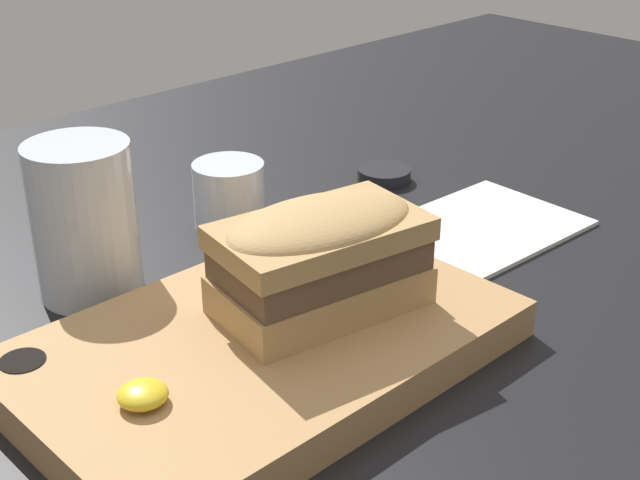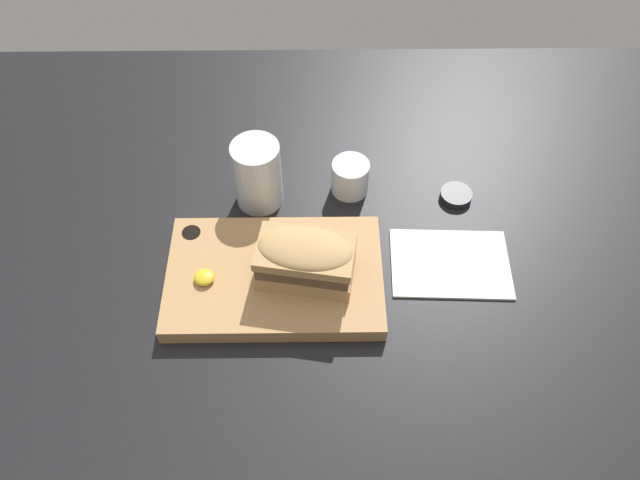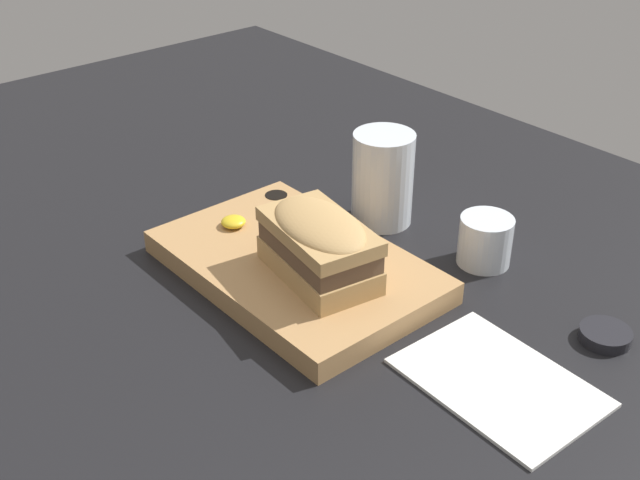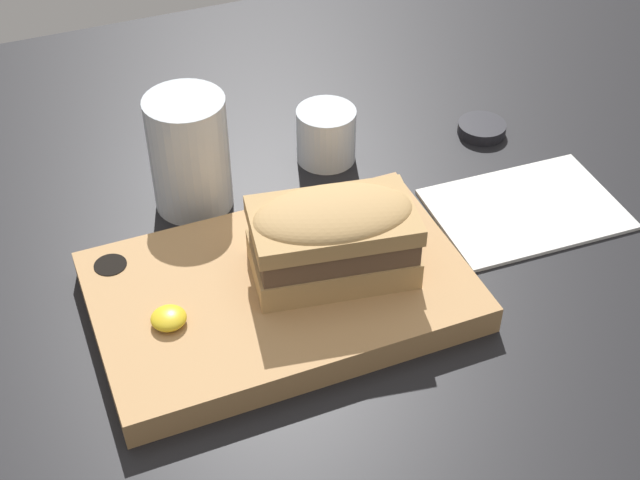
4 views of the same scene
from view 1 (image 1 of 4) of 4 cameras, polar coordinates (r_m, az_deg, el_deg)
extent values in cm
cube|color=black|center=(65.65, 4.13, -6.77)|extent=(193.08, 124.39, 2.00)
cube|color=tan|center=(61.09, -3.62, -6.82)|extent=(33.07, 21.27, 2.78)
cylinder|color=black|center=(60.38, -18.44, -7.85)|extent=(2.98, 2.98, 1.39)
cube|color=tan|center=(62.09, 0.03, -3.21)|extent=(15.41, 10.44, 2.73)
cube|color=brown|center=(60.93, 0.03, -1.18)|extent=(14.79, 10.03, 2.21)
cube|color=tan|center=(60.07, 0.03, 0.45)|extent=(15.41, 10.44, 1.64)
ellipsoid|color=tan|center=(59.78, 0.03, 1.04)|extent=(15.10, 10.24, 2.46)
ellipsoid|color=gold|center=(54.03, -11.28, -9.67)|extent=(3.06, 3.06, 1.22)
cylinder|color=silver|center=(69.92, -14.84, 1.20)|extent=(7.97, 7.97, 12.31)
cylinder|color=silver|center=(71.27, -14.55, -1.12)|extent=(7.01, 7.01, 5.54)
cylinder|color=silver|center=(80.49, -5.83, 2.87)|extent=(6.44, 6.44, 6.06)
cylinder|color=#5B141E|center=(80.66, -5.82, 2.58)|extent=(5.79, 5.79, 4.79)
cube|color=white|center=(81.47, 10.00, 0.71)|extent=(19.26, 13.85, 0.40)
cylinder|color=black|center=(91.36, 4.13, 4.20)|extent=(5.45, 5.45, 1.30)
camera|label=2|loc=(0.63, 98.10, 52.39)|focal=35.00mm
camera|label=3|loc=(0.97, 59.16, 25.45)|focal=45.00mm
camera|label=4|loc=(0.31, 117.53, 41.21)|focal=50.00mm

